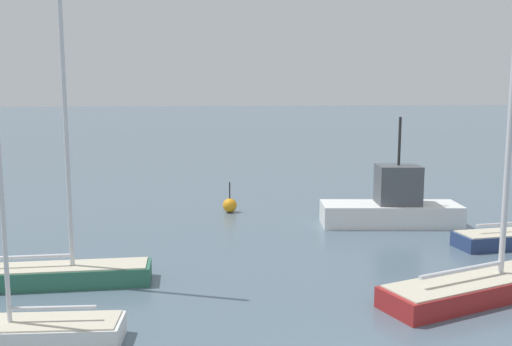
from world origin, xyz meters
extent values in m
cylinder|color=silver|center=(8.68, 9.62, 0.89)|extent=(2.31, 0.16, 0.10)
cube|color=#2D6B51|center=(-7.24, 8.49, 0.28)|extent=(5.59, 1.57, 0.56)
cube|color=beige|center=(-7.24, 8.49, 0.58)|extent=(5.37, 1.46, 0.04)
cylinder|color=silver|center=(-6.80, 8.46, 5.20)|extent=(0.13, 0.13, 9.27)
cylinder|color=silver|center=(-8.04, 8.54, 0.91)|extent=(2.49, 0.26, 0.11)
cube|color=maroon|center=(4.94, 5.13, 0.29)|extent=(6.96, 3.21, 0.57)
cube|color=beige|center=(4.94, 5.13, 0.59)|extent=(6.66, 3.03, 0.04)
cylinder|color=silver|center=(3.99, 4.88, 0.92)|extent=(2.99, 0.91, 0.13)
cube|color=white|center=(-7.31, 4.43, 0.27)|extent=(4.47, 1.75, 0.53)
cube|color=beige|center=(-7.31, 4.43, 0.55)|extent=(4.29, 1.63, 0.04)
cylinder|color=silver|center=(-6.68, 4.34, 0.88)|extent=(1.95, 0.35, 0.08)
cube|color=white|center=(5.99, 13.74, 0.49)|extent=(6.31, 3.18, 0.97)
cube|color=#4C5156|center=(6.28, 13.68, 1.82)|extent=(2.09, 1.87, 1.71)
cylinder|color=#262626|center=(6.28, 13.68, 3.73)|extent=(0.12, 0.12, 2.11)
sphere|color=orange|center=(-0.60, 17.75, 0.35)|extent=(0.70, 0.70, 0.70)
cylinder|color=black|center=(-0.60, 17.75, 1.10)|extent=(0.06, 0.06, 0.81)
camera|label=1|loc=(-4.42, -8.19, 5.69)|focal=38.05mm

